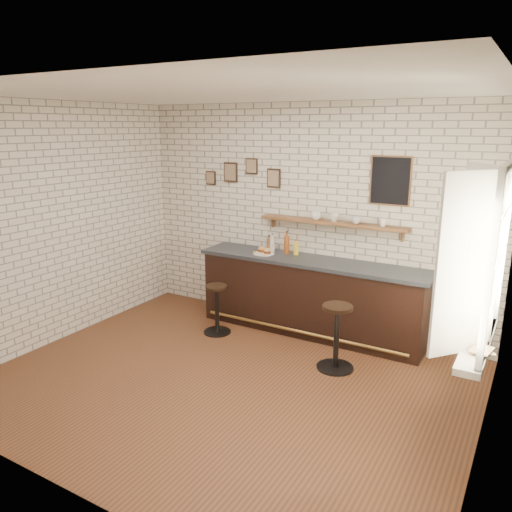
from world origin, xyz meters
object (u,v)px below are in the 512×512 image
object	(u,v)px
condiment_bottle_yellow	(296,248)
book_upper	(472,347)
shelf_cup_d	(383,223)
bar_counter	(310,296)
shelf_cup_c	(356,220)
book_lower	(471,350)
sandwich_plate	(264,254)
shelf_cup_a	(316,216)
bitters_bottle_brown	(269,244)
shelf_cup_b	(334,218)
bitters_bottle_white	(272,244)
bar_stool_left	(217,308)
bar_stool_right	(336,335)
ciabatta_sandwich	(264,250)
bitters_bottle_amber	(287,244)

from	to	relation	value
condiment_bottle_yellow	book_upper	xyz separation A→B (m)	(2.45, -1.81, -0.14)
shelf_cup_d	bar_counter	bearing A→B (deg)	-166.11
shelf_cup_c	book_lower	size ratio (longest dim) A/B	0.54
shelf_cup_c	shelf_cup_d	xyz separation A→B (m)	(0.34, 0.00, 0.00)
sandwich_plate	shelf_cup_a	world-z (taller)	shelf_cup_a
sandwich_plate	condiment_bottle_yellow	size ratio (longest dim) A/B	1.34
bitters_bottle_brown	shelf_cup_b	world-z (taller)	shelf_cup_b
bitters_bottle_white	shelf_cup_b	size ratio (longest dim) A/B	2.26
bar_stool_left	shelf_cup_c	size ratio (longest dim) A/B	5.82
shelf_cup_a	shelf_cup_b	size ratio (longest dim) A/B	1.16
condiment_bottle_yellow	shelf_cup_d	world-z (taller)	shelf_cup_d
book_lower	book_upper	world-z (taller)	book_upper
sandwich_plate	shelf_cup_b	bearing A→B (deg)	16.05
shelf_cup_b	sandwich_plate	bearing A→B (deg)	130.18
bitters_bottle_white	bar_stool_right	distance (m)	1.78
shelf_cup_b	shelf_cup_d	size ratio (longest dim) A/B	1.13
ciabatta_sandwich	bitters_bottle_amber	size ratio (longest dim) A/B	0.80
ciabatta_sandwich	bitters_bottle_brown	bearing A→B (deg)	99.29
ciabatta_sandwich	shelf_cup_a	bearing A→B (deg)	22.26
bitters_bottle_white	book_upper	xyz separation A→B (m)	(2.81, -1.81, -0.16)
bar_stool_left	bitters_bottle_brown	bearing A→B (deg)	64.77
shelf_cup_a	shelf_cup_c	distance (m)	0.55
shelf_cup_a	sandwich_plate	bearing A→B (deg)	166.29
bar_counter	bar_stool_left	bearing A→B (deg)	-148.95
condiment_bottle_yellow	bar_stool_right	distance (m)	1.52
bar_stool_right	shelf_cup_d	bearing A→B (deg)	81.08
bitters_bottle_brown	shelf_cup_b	size ratio (longest dim) A/B	2.02
bar_counter	shelf_cup_d	distance (m)	1.35
bar_stool_right	book_lower	xyz separation A→B (m)	(1.48, -0.88, 0.53)
sandwich_plate	bitters_bottle_amber	distance (m)	0.34
bar_stool_right	shelf_cup_d	size ratio (longest dim) A/B	7.72
shelf_cup_d	bitters_bottle_white	bearing A→B (deg)	-176.81
shelf_cup_b	book_upper	size ratio (longest dim) A/B	0.54
bitters_bottle_brown	shelf_cup_d	xyz separation A→B (m)	(1.54, 0.07, 0.44)
bar_counter	bar_stool_right	bearing A→B (deg)	-49.72
bitters_bottle_amber	shelf_cup_c	xyz separation A→B (m)	(0.93, 0.07, 0.41)
ciabatta_sandwich	book_upper	world-z (taller)	ciabatta_sandwich
sandwich_plate	shelf_cup_a	distance (m)	0.87
bar_counter	ciabatta_sandwich	distance (m)	0.87
condiment_bottle_yellow	book_upper	size ratio (longest dim) A/B	1.01
bitters_bottle_amber	shelf_cup_b	bearing A→B (deg)	6.28
bar_counter	bitters_bottle_white	bearing A→B (deg)	168.66
bar_stool_right	shelf_cup_d	distance (m)	1.53
ciabatta_sandwich	shelf_cup_c	world-z (taller)	shelf_cup_c
bitters_bottle_brown	bar_stool_left	distance (m)	1.13
shelf_cup_d	book_lower	distance (m)	2.38
sandwich_plate	condiment_bottle_yellow	world-z (taller)	condiment_bottle_yellow
ciabatta_sandwich	shelf_cup_d	xyz separation A→B (m)	(1.51, 0.26, 0.49)
ciabatta_sandwich	bar_stool_right	size ratio (longest dim) A/B	0.32
condiment_bottle_yellow	shelf_cup_c	xyz separation A→B (m)	(0.79, 0.07, 0.45)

